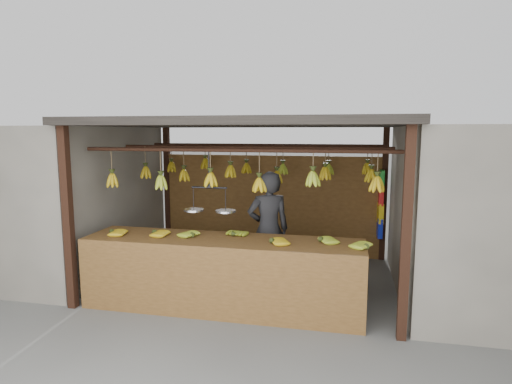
# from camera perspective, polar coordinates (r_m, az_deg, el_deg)

# --- Properties ---
(ground) EXTENTS (80.00, 80.00, 0.00)m
(ground) POSITION_cam_1_polar(r_m,az_deg,el_deg) (6.63, -0.56, -11.55)
(ground) COLOR #5B5B57
(stall) EXTENTS (4.30, 3.30, 2.40)m
(stall) POSITION_cam_1_polar(r_m,az_deg,el_deg) (6.58, 0.05, 5.84)
(stall) COLOR black
(stall) RESTS_ON ground
(neighbor_left) EXTENTS (3.00, 3.00, 2.30)m
(neighbor_left) POSITION_cam_1_polar(r_m,az_deg,el_deg) (7.95, -26.77, -0.59)
(neighbor_left) COLOR slate
(neighbor_left) RESTS_ON ground
(counter) EXTENTS (3.65, 0.80, 0.96)m
(counter) POSITION_cam_1_polar(r_m,az_deg,el_deg) (5.31, -4.80, -8.59)
(counter) COLOR brown
(counter) RESTS_ON ground
(hanging_bananas) EXTENTS (3.59, 2.21, 0.38)m
(hanging_bananas) POSITION_cam_1_polar(r_m,az_deg,el_deg) (6.29, -0.52, 2.44)
(hanging_bananas) COLOR #B28F13
(hanging_bananas) RESTS_ON ground
(balance_scale) EXTENTS (0.67, 0.26, 0.78)m
(balance_scale) POSITION_cam_1_polar(r_m,az_deg,el_deg) (5.46, -6.22, -2.01)
(balance_scale) COLOR black
(balance_scale) RESTS_ON ground
(vendor) EXTENTS (0.72, 0.61, 1.67)m
(vendor) POSITION_cam_1_polar(r_m,az_deg,el_deg) (6.14, 1.66, -5.03)
(vendor) COLOR #262628
(vendor) RESTS_ON ground
(bag_bundles) EXTENTS (0.08, 0.26, 1.16)m
(bag_bundles) POSITION_cam_1_polar(r_m,az_deg,el_deg) (7.56, 16.28, -1.55)
(bag_bundles) COLOR #199926
(bag_bundles) RESTS_ON ground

